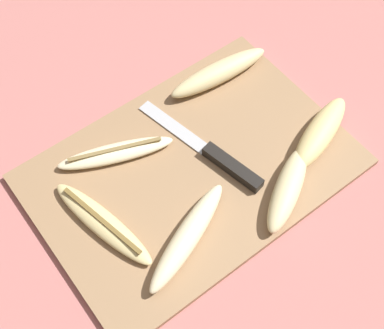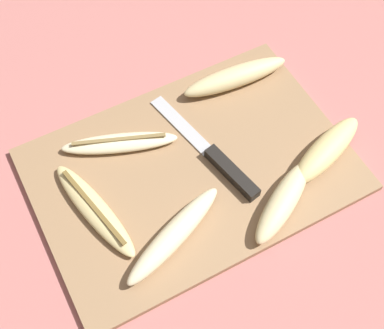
{
  "view_description": "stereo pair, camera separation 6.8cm",
  "coord_description": "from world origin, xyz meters",
  "px_view_note": "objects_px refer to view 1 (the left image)",
  "views": [
    {
      "loc": [
        -0.26,
        -0.34,
        0.74
      ],
      "look_at": [
        0.0,
        0.0,
        0.02
      ],
      "focal_mm": 50.0,
      "sensor_mm": 36.0,
      "label": 1
    },
    {
      "loc": [
        -0.2,
        -0.38,
        0.74
      ],
      "look_at": [
        0.0,
        0.0,
        0.02
      ],
      "focal_mm": 50.0,
      "sensor_mm": 36.0,
      "label": 2
    }
  ],
  "objects_px": {
    "banana_spotted_left": "(102,222)",
    "banana_ripe_center": "(219,73)",
    "knife": "(221,159)",
    "banana_pale_long": "(187,236)",
    "banana_bright_far": "(116,153)",
    "banana_soft_right": "(288,189)",
    "banana_golden_short": "(320,133)"
  },
  "relations": [
    {
      "from": "banana_spotted_left",
      "to": "banana_ripe_center",
      "type": "bearing_deg",
      "value": 20.11
    },
    {
      "from": "knife",
      "to": "banana_ripe_center",
      "type": "bearing_deg",
      "value": 40.76
    },
    {
      "from": "banana_pale_long",
      "to": "banana_bright_far",
      "type": "height_order",
      "value": "banana_pale_long"
    },
    {
      "from": "banana_pale_long",
      "to": "banana_soft_right",
      "type": "xyz_separation_m",
      "value": [
        0.17,
        -0.03,
        0.0
      ]
    },
    {
      "from": "banana_soft_right",
      "to": "banana_bright_far",
      "type": "bearing_deg",
      "value": 128.38
    },
    {
      "from": "banana_soft_right",
      "to": "banana_golden_short",
      "type": "bearing_deg",
      "value": 21.54
    },
    {
      "from": "knife",
      "to": "banana_bright_far",
      "type": "bearing_deg",
      "value": 127.71
    },
    {
      "from": "knife",
      "to": "banana_bright_far",
      "type": "xyz_separation_m",
      "value": [
        -0.13,
        0.11,
        0.0
      ]
    },
    {
      "from": "knife",
      "to": "banana_spotted_left",
      "type": "xyz_separation_m",
      "value": [
        -0.21,
        0.02,
        0.0
      ]
    },
    {
      "from": "banana_golden_short",
      "to": "banana_soft_right",
      "type": "xyz_separation_m",
      "value": [
        -0.11,
        -0.04,
        -0.0
      ]
    },
    {
      "from": "banana_bright_far",
      "to": "banana_soft_right",
      "type": "distance_m",
      "value": 0.27
    },
    {
      "from": "knife",
      "to": "banana_pale_long",
      "type": "height_order",
      "value": "banana_pale_long"
    },
    {
      "from": "banana_spotted_left",
      "to": "banana_pale_long",
      "type": "bearing_deg",
      "value": -48.71
    },
    {
      "from": "banana_spotted_left",
      "to": "banana_bright_far",
      "type": "bearing_deg",
      "value": 47.26
    },
    {
      "from": "banana_spotted_left",
      "to": "banana_bright_far",
      "type": "height_order",
      "value": "banana_bright_far"
    },
    {
      "from": "knife",
      "to": "banana_pale_long",
      "type": "distance_m",
      "value": 0.15
    },
    {
      "from": "banana_spotted_left",
      "to": "banana_soft_right",
      "type": "relative_size",
      "value": 1.28
    },
    {
      "from": "banana_spotted_left",
      "to": "banana_golden_short",
      "type": "distance_m",
      "value": 0.37
    },
    {
      "from": "banana_golden_short",
      "to": "banana_bright_far",
      "type": "bearing_deg",
      "value": 148.5
    },
    {
      "from": "banana_ripe_center",
      "to": "banana_pale_long",
      "type": "bearing_deg",
      "value": -137.15
    },
    {
      "from": "banana_bright_far",
      "to": "banana_spotted_left",
      "type": "bearing_deg",
      "value": -132.74
    },
    {
      "from": "knife",
      "to": "banana_spotted_left",
      "type": "height_order",
      "value": "banana_spotted_left"
    },
    {
      "from": "banana_bright_far",
      "to": "banana_golden_short",
      "type": "bearing_deg",
      "value": -31.5
    },
    {
      "from": "banana_spotted_left",
      "to": "banana_golden_short",
      "type": "height_order",
      "value": "banana_golden_short"
    },
    {
      "from": "banana_spotted_left",
      "to": "banana_soft_right",
      "type": "xyz_separation_m",
      "value": [
        0.25,
        -0.13,
        0.01
      ]
    },
    {
      "from": "banana_golden_short",
      "to": "banana_soft_right",
      "type": "relative_size",
      "value": 1.08
    },
    {
      "from": "knife",
      "to": "banana_golden_short",
      "type": "xyz_separation_m",
      "value": [
        0.15,
        -0.06,
        0.01
      ]
    },
    {
      "from": "banana_golden_short",
      "to": "banana_soft_right",
      "type": "bearing_deg",
      "value": -158.46
    },
    {
      "from": "banana_golden_short",
      "to": "banana_ripe_center",
      "type": "bearing_deg",
      "value": 104.07
    },
    {
      "from": "banana_golden_short",
      "to": "banana_bright_far",
      "type": "distance_m",
      "value": 0.33
    },
    {
      "from": "banana_bright_far",
      "to": "banana_ripe_center",
      "type": "relative_size",
      "value": 0.96
    },
    {
      "from": "banana_golden_short",
      "to": "banana_bright_far",
      "type": "xyz_separation_m",
      "value": [
        -0.28,
        0.17,
        -0.01
      ]
    }
  ]
}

